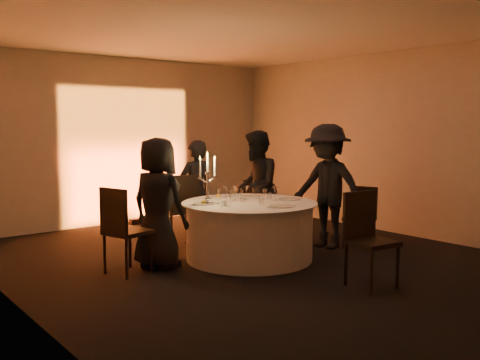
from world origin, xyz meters
TOP-DOWN VIEW (x-y plane):
  - floor at (0.00, 0.00)m, footprint 7.00×7.00m
  - ceiling at (0.00, 0.00)m, footprint 7.00×7.00m
  - wall_back at (0.00, 3.50)m, footprint 7.00×0.00m
  - wall_left at (-3.00, 0.00)m, footprint 0.00×7.00m
  - wall_right at (3.00, 0.00)m, footprint 0.00×7.00m
  - uplighter_fixture at (0.00, 3.20)m, footprint 0.25×0.12m
  - banquet_table at (0.00, 0.00)m, footprint 1.80×1.80m
  - chair_left at (-1.67, 0.37)m, footprint 0.56×0.56m
  - chair_back_left at (-0.27, 1.25)m, footprint 0.54×0.54m
  - chair_back_right at (1.03, 1.44)m, footprint 0.55×0.55m
  - chair_right at (1.76, -0.47)m, footprint 0.48×0.48m
  - chair_front at (0.27, -1.72)m, footprint 0.52×0.52m
  - guest_left at (-1.16, 0.40)m, footprint 0.75×0.93m
  - guest_back_left at (-0.01, 1.26)m, footprint 0.57×0.38m
  - guest_back_right at (0.80, 0.80)m, footprint 1.04×1.04m
  - guest_right at (1.31, -0.19)m, footprint 0.83×1.25m
  - plate_left at (-0.58, 0.22)m, footprint 0.36×0.29m
  - plate_back_left at (-0.09, 0.58)m, footprint 0.36×0.26m
  - plate_back_right at (0.34, 0.40)m, footprint 0.35×0.27m
  - plate_right at (0.60, -0.14)m, footprint 0.36×0.29m
  - plate_front at (0.05, -0.56)m, footprint 0.36×0.29m
  - coffee_cup at (-0.47, -0.07)m, footprint 0.11×0.11m
  - candelabra at (-0.55, 0.18)m, footprint 0.29×0.14m
  - wine_glass_a at (0.06, -0.24)m, footprint 0.07×0.07m
  - wine_glass_b at (-0.20, 0.26)m, footprint 0.07×0.07m
  - wine_glass_c at (0.12, 0.21)m, footprint 0.07×0.07m
  - wine_glass_d at (0.37, -0.10)m, footprint 0.07×0.07m
  - wine_glass_e at (-0.41, 0.14)m, footprint 0.07×0.07m
  - wine_glass_f at (-0.05, 0.26)m, footprint 0.07×0.07m
  - wine_glass_g at (-0.43, -0.14)m, footprint 0.07×0.07m
  - tumbler_a at (0.39, 0.03)m, footprint 0.07×0.07m
  - tumbler_b at (0.07, -0.16)m, footprint 0.07×0.07m
  - tumbler_c at (-0.04, 0.10)m, footprint 0.07×0.07m
  - tumbler_d at (-0.05, -0.32)m, footprint 0.07×0.07m

SIDE VIEW (x-z plane):
  - floor at x=0.00m, z-range 0.00..0.00m
  - uplighter_fixture at x=0.00m, z-range 0.00..0.10m
  - banquet_table at x=0.00m, z-range 0.00..0.77m
  - chair_right at x=1.76m, z-range 0.05..0.94m
  - chair_back_right at x=1.03m, z-range 0.05..0.96m
  - chair_front at x=0.27m, z-range 0.07..1.12m
  - chair_left at x=-1.67m, z-range 0.07..1.13m
  - chair_back_left at x=-0.27m, z-range 0.07..1.13m
  - plate_back_right at x=0.34m, z-range 0.77..0.78m
  - plate_right at x=0.60m, z-range 0.77..0.78m
  - plate_front at x=0.05m, z-range 0.77..0.78m
  - guest_back_left at x=-0.01m, z-range 0.00..1.56m
  - plate_left at x=-0.58m, z-range 0.74..0.83m
  - plate_back_left at x=-0.09m, z-range 0.75..0.83m
  - coffee_cup at x=-0.47m, z-range 0.77..0.83m
  - tumbler_a at x=0.39m, z-range 0.77..0.86m
  - tumbler_b at x=0.07m, z-range 0.77..0.86m
  - tumbler_c at x=-0.04m, z-range 0.77..0.86m
  - tumbler_d at x=-0.05m, z-range 0.77..0.86m
  - guest_left at x=-1.16m, z-range 0.00..1.64m
  - guest_back_right at x=0.80m, z-range 0.00..1.71m
  - guest_right at x=1.31m, z-range 0.00..1.81m
  - wine_glass_a at x=0.06m, z-range 0.81..1.00m
  - wine_glass_b at x=-0.20m, z-range 0.81..1.00m
  - wine_glass_c at x=0.12m, z-range 0.81..1.00m
  - wine_glass_d at x=0.37m, z-range 0.81..1.00m
  - wine_glass_e at x=-0.41m, z-range 0.81..1.00m
  - wine_glass_f at x=-0.05m, z-range 0.81..1.00m
  - wine_glass_g at x=-0.43m, z-range 0.81..1.00m
  - candelabra at x=-0.55m, z-range 0.67..1.35m
  - wall_back at x=0.00m, z-range -2.00..5.00m
  - wall_left at x=-3.00m, z-range -2.00..5.00m
  - wall_right at x=3.00m, z-range -2.00..5.00m
  - ceiling at x=0.00m, z-range 3.00..3.00m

